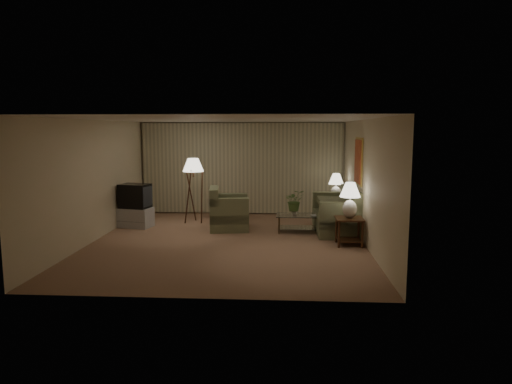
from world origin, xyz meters
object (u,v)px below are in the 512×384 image
(side_table_near, at_px, (349,226))
(floor_lamp, at_px, (194,189))
(sofa, at_px, (335,214))
(crt_tv, at_px, (135,196))
(side_table_far, at_px, (335,207))
(table_lamp_near, at_px, (350,197))
(ottoman, at_px, (229,211))
(armchair, at_px, (229,213))
(tv_cabinet, at_px, (136,217))
(coffee_table, at_px, (301,221))
(table_lamp_far, at_px, (336,184))
(vase, at_px, (294,212))

(side_table_near, relative_size, floor_lamp, 0.35)
(sofa, xyz_separation_m, crt_tv, (-5.05, 0.20, 0.38))
(side_table_far, distance_m, table_lamp_near, 2.68)
(table_lamp_near, bearing_deg, floor_lamp, 149.86)
(side_table_near, height_order, table_lamp_near, table_lamp_near)
(table_lamp_near, xyz_separation_m, ottoman, (-2.93, 2.72, -0.83))
(side_table_near, bearing_deg, table_lamp_near, 165.96)
(armchair, distance_m, ottoman, 1.32)
(side_table_far, height_order, tv_cabinet, side_table_far)
(coffee_table, xyz_separation_m, ottoman, (-1.94, 1.47, -0.05))
(side_table_near, xyz_separation_m, ottoman, (-2.93, 2.72, -0.19))
(crt_tv, distance_m, floor_lamp, 1.54)
(armchair, bearing_deg, floor_lamp, 45.32)
(tv_cabinet, xyz_separation_m, ottoman, (2.27, 1.17, -0.03))
(table_lamp_near, height_order, ottoman, table_lamp_near)
(table_lamp_far, distance_m, ottoman, 3.04)
(floor_lamp, relative_size, vase, 12.08)
(side_table_far, height_order, table_lamp_near, table_lamp_near)
(sofa, xyz_separation_m, armchair, (-2.62, 0.08, -0.01))
(vase, bearing_deg, table_lamp_near, -47.46)
(floor_lamp, xyz_separation_m, vase, (2.67, -0.97, -0.42))
(table_lamp_near, distance_m, ottoman, 4.09)
(coffee_table, xyz_separation_m, crt_tv, (-4.20, 0.30, 0.53))
(armchair, relative_size, coffee_table, 1.05)
(table_lamp_far, relative_size, crt_tv, 0.88)
(vase, bearing_deg, sofa, 5.73)
(armchair, bearing_deg, side_table_far, -74.66)
(side_table_far, height_order, coffee_table, side_table_far)
(tv_cabinet, distance_m, crt_tv, 0.55)
(table_lamp_far, bearing_deg, coffee_table, -126.45)
(floor_lamp, relative_size, ottoman, 2.58)
(sofa, height_order, crt_tv, crt_tv)
(table_lamp_near, distance_m, floor_lamp, 4.42)
(floor_lamp, height_order, ottoman, floor_lamp)
(side_table_far, bearing_deg, table_lamp_near, -90.00)
(vase, bearing_deg, armchair, 173.77)
(side_table_near, bearing_deg, sofa, 96.34)
(side_table_near, height_order, floor_lamp, floor_lamp)
(side_table_near, height_order, ottoman, side_table_near)
(side_table_far, distance_m, crt_tv, 5.32)
(sofa, xyz_separation_m, ottoman, (-2.78, 1.37, -0.20))
(sofa, bearing_deg, tv_cabinet, -93.56)
(sofa, height_order, table_lamp_far, table_lamp_far)
(side_table_near, bearing_deg, table_lamp_far, 90.00)
(table_lamp_near, bearing_deg, vase, 132.54)
(floor_lamp, bearing_deg, table_lamp_near, -30.14)
(side_table_far, relative_size, ottoman, 0.90)
(sofa, bearing_deg, side_table_near, 5.08)
(armchair, xyz_separation_m, side_table_near, (2.77, -1.43, -0.00))
(crt_tv, relative_size, floor_lamp, 0.47)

